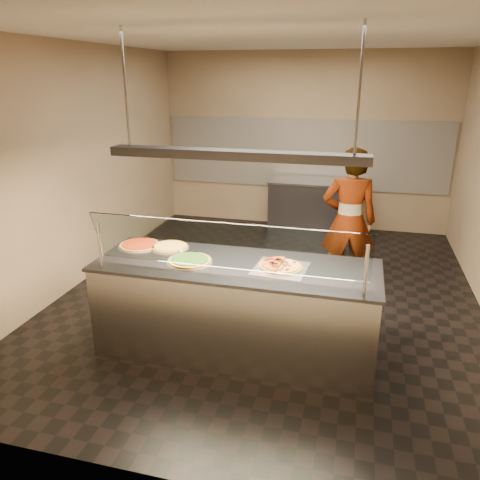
% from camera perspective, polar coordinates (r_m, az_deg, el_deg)
% --- Properties ---
extents(ground, '(5.00, 6.00, 0.02)m').
position_cam_1_polar(ground, '(5.95, 3.61, -6.60)').
color(ground, black).
rests_on(ground, ground).
extents(ceiling, '(5.00, 6.00, 0.02)m').
position_cam_1_polar(ceiling, '(5.36, 4.35, 23.79)').
color(ceiling, silver).
rests_on(ceiling, wall_back).
extents(wall_back, '(5.00, 0.02, 3.00)m').
position_cam_1_polar(wall_back, '(8.40, 7.87, 11.77)').
color(wall_back, tan).
rests_on(wall_back, ground).
extents(wall_front, '(5.00, 0.02, 3.00)m').
position_cam_1_polar(wall_front, '(2.69, -8.17, -4.99)').
color(wall_front, tan).
rests_on(wall_front, ground).
extents(wall_left, '(0.02, 6.00, 3.00)m').
position_cam_1_polar(wall_left, '(6.40, -18.97, 8.53)').
color(wall_left, tan).
rests_on(wall_left, ground).
extents(tile_band, '(4.90, 0.02, 1.20)m').
position_cam_1_polar(tile_band, '(8.40, 7.78, 10.39)').
color(tile_band, silver).
rests_on(tile_band, wall_back).
extents(serving_counter, '(2.67, 0.94, 0.93)m').
position_cam_1_polar(serving_counter, '(4.59, -0.50, -8.30)').
color(serving_counter, '#B7B7BC').
rests_on(serving_counter, ground).
extents(sneeze_guard, '(2.43, 0.18, 0.54)m').
position_cam_1_polar(sneeze_guard, '(3.97, -1.81, -0.81)').
color(sneeze_guard, '#B7B7BC').
rests_on(sneeze_guard, serving_counter).
extents(perforated_tray, '(0.51, 0.51, 0.01)m').
position_cam_1_polar(perforated_tray, '(4.30, 4.93, -3.41)').
color(perforated_tray, silver).
rests_on(perforated_tray, serving_counter).
extents(half_pizza_pepperoni, '(0.23, 0.40, 0.05)m').
position_cam_1_polar(half_pizza_pepperoni, '(4.30, 3.72, -2.94)').
color(half_pizza_pepperoni, olive).
rests_on(half_pizza_pepperoni, perforated_tray).
extents(half_pizza_sausage, '(0.23, 0.40, 0.04)m').
position_cam_1_polar(half_pizza_sausage, '(4.28, 6.14, -3.27)').
color(half_pizza_sausage, olive).
rests_on(half_pizza_sausage, perforated_tray).
extents(pizza_spinach, '(0.44, 0.44, 0.03)m').
position_cam_1_polar(pizza_spinach, '(4.45, -6.14, -2.47)').
color(pizza_spinach, silver).
rests_on(pizza_spinach, serving_counter).
extents(pizza_cheese, '(0.39, 0.39, 0.03)m').
position_cam_1_polar(pizza_cheese, '(4.84, -8.54, -0.79)').
color(pizza_cheese, silver).
rests_on(pizza_cheese, serving_counter).
extents(pizza_tomato, '(0.43, 0.43, 0.03)m').
position_cam_1_polar(pizza_tomato, '(4.95, -12.15, -0.54)').
color(pizza_tomato, silver).
rests_on(pizza_tomato, serving_counter).
extents(pizza_spatula, '(0.27, 0.19, 0.02)m').
position_cam_1_polar(pizza_spatula, '(4.64, -6.69, -1.39)').
color(pizza_spatula, '#B7B7BC').
rests_on(pizza_spatula, pizza_spinach).
extents(prep_table, '(1.49, 0.74, 0.93)m').
position_cam_1_polar(prep_table, '(8.13, 8.90, 4.01)').
color(prep_table, '#3C3C42').
rests_on(prep_table, ground).
extents(worker, '(0.71, 0.51, 1.82)m').
position_cam_1_polar(worker, '(5.88, 13.12, 2.23)').
color(worker, '#36333F').
rests_on(worker, ground).
extents(heat_lamp_housing, '(2.30, 0.18, 0.08)m').
position_cam_1_polar(heat_lamp_housing, '(4.11, -0.56, 10.33)').
color(heat_lamp_housing, '#3C3C42').
rests_on(heat_lamp_housing, ceiling).
extents(lamp_rod_left, '(0.02, 0.02, 1.01)m').
position_cam_1_polar(lamp_rod_left, '(4.42, -13.82, 17.56)').
color(lamp_rod_left, '#B7B7BC').
rests_on(lamp_rod_left, ceiling).
extents(lamp_rod_right, '(0.02, 0.02, 1.01)m').
position_cam_1_polar(lamp_rod_right, '(3.92, 14.38, 17.33)').
color(lamp_rod_right, '#B7B7BC').
rests_on(lamp_rod_right, ceiling).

